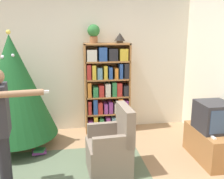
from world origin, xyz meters
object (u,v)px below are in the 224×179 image
at_px(christmas_tree, 13,87).
at_px(standing_person, 2,123).
at_px(bookshelf, 107,88).
at_px(television, 213,116).
at_px(table_lamp, 120,37).
at_px(armchair, 112,149).
at_px(potted_plant, 94,32).

height_order(christmas_tree, standing_person, christmas_tree).
xyz_separation_m(bookshelf, television, (1.37, -1.34, -0.16)).
bearing_deg(christmas_tree, table_lamp, 14.72).
height_order(bookshelf, armchair, bookshelf).
xyz_separation_m(potted_plant, table_lamp, (0.47, -0.00, -0.09)).
height_order(christmas_tree, potted_plant, potted_plant).
relative_size(television, standing_person, 0.32).
bearing_deg(bookshelf, television, -44.35).
distance_m(bookshelf, table_lamp, 0.97).
height_order(bookshelf, potted_plant, potted_plant).
relative_size(standing_person, potted_plant, 4.56).
xyz_separation_m(armchair, potted_plant, (-0.10, 1.45, 1.54)).
distance_m(bookshelf, television, 1.93).
bearing_deg(armchair, bookshelf, 170.60).
distance_m(armchair, potted_plant, 2.12).
relative_size(christmas_tree, potted_plant, 5.80).
bearing_deg(armchair, standing_person, -81.55).
height_order(christmas_tree, table_lamp, christmas_tree).
height_order(potted_plant, table_lamp, potted_plant).
bearing_deg(christmas_tree, armchair, -34.46).
distance_m(armchair, standing_person, 1.43).
relative_size(bookshelf, standing_person, 1.11).
bearing_deg(christmas_tree, television, -16.65).
bearing_deg(television, bookshelf, 135.65).
xyz_separation_m(bookshelf, standing_person, (-1.43, -1.72, 0.05)).
xyz_separation_m(christmas_tree, table_lamp, (1.80, 0.47, 0.75)).
relative_size(bookshelf, christmas_tree, 0.88).
relative_size(television, armchair, 0.52).
distance_m(potted_plant, table_lamp, 0.48).
bearing_deg(table_lamp, television, -49.92).
distance_m(christmas_tree, table_lamp, 2.01).
distance_m(christmas_tree, potted_plant, 1.64).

